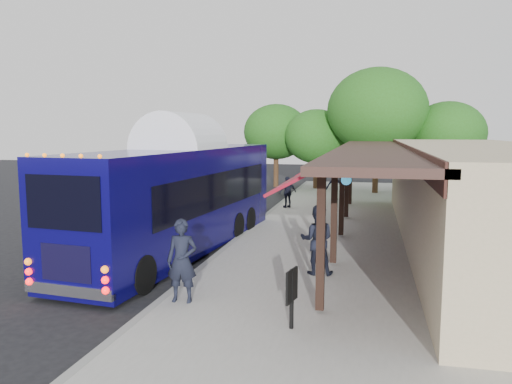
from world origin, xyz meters
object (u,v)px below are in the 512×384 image
Objects in this scene: ped_b at (317,240)px; ped_d at (335,185)px; ped_a at (182,261)px; sign_board at (292,289)px; coach_bus at (181,193)px; city_bus at (167,176)px; ped_c at (288,192)px.

ped_d is (-0.53, 15.04, -0.11)m from ped_b.
ped_a is at bearing 93.88° from ped_d.
ped_d is (2.27, 17.99, -0.12)m from ped_a.
ped_a reaches higher than sign_board.
ped_a reaches higher than ped_b.
ped_b reaches higher than ped_d.
coach_bus is at bearing -27.96° from ped_b.
ped_d is 1.39× the size of sign_board.
ped_a is (6.09, -13.59, -0.61)m from city_bus.
city_bus is at bearing 108.77° from ped_a.
ped_b reaches higher than ped_c.
coach_bus is 6.18× the size of ped_b.
ped_b is at bearing 41.08° from ped_a.
coach_bus reaches higher than ped_b.
city_bus is at bearing 121.10° from coach_bus.
city_bus is at bearing 133.60° from sign_board.
city_bus reaches higher than ped_a.
ped_d is (8.36, 4.40, -0.73)m from city_bus.
ped_c is 1.31× the size of sign_board.
ped_c is 0.94× the size of ped_d.
city_bus reaches higher than ped_d.
coach_bus reaches higher than city_bus.
coach_bus is at bearing 140.09° from sign_board.
ped_d reaches higher than sign_board.
ped_a is at bearing 50.84° from ped_c.
ped_b is at bearing 103.09° from ped_d.
ped_d is at bearing -160.55° from ped_c.
city_bus is 9.47m from ped_d.
coach_bus reaches higher than ped_a.
ped_c is at bearing 69.27° from ped_d.
ped_a is 4.06m from ped_b.
coach_bus reaches higher than ped_d.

